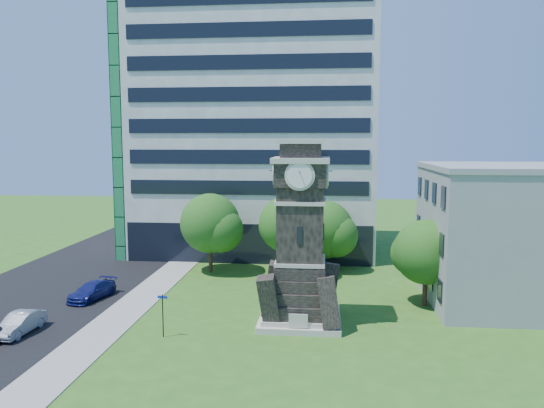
# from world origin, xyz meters

# --- Properties ---
(ground) EXTENTS (160.00, 160.00, 0.00)m
(ground) POSITION_xyz_m (0.00, 0.00, 0.00)
(ground) COLOR #2C5C1A
(ground) RESTS_ON ground
(sidewalk) EXTENTS (3.00, 70.00, 0.06)m
(sidewalk) POSITION_xyz_m (-9.50, 5.00, 0.03)
(sidewalk) COLOR gray
(sidewalk) RESTS_ON ground
(street) EXTENTS (14.00, 80.00, 0.02)m
(street) POSITION_xyz_m (-18.00, 5.00, 0.01)
(street) COLOR black
(street) RESTS_ON ground
(clock_tower) EXTENTS (5.40, 5.40, 12.22)m
(clock_tower) POSITION_xyz_m (3.00, 2.00, 5.28)
(clock_tower) COLOR #B9AFA1
(clock_tower) RESTS_ON ground
(office_tall) EXTENTS (26.20, 15.11, 28.60)m
(office_tall) POSITION_xyz_m (-3.20, 25.84, 14.22)
(office_tall) COLOR white
(office_tall) RESTS_ON ground
(office_low) EXTENTS (15.20, 12.20, 10.40)m
(office_low) POSITION_xyz_m (19.97, 8.00, 5.21)
(office_low) COLOR gray
(office_low) RESTS_ON ground
(car_street_mid) EXTENTS (1.62, 4.07, 1.32)m
(car_street_mid) POSITION_xyz_m (-14.56, -2.01, 0.66)
(car_street_mid) COLOR gray
(car_street_mid) RESTS_ON ground
(car_street_north) EXTENTS (2.82, 4.79, 1.30)m
(car_street_north) POSITION_xyz_m (-13.25, 5.57, 0.65)
(car_street_north) COLOR navy
(car_street_north) RESTS_ON ground
(car_east_lot) EXTENTS (4.79, 3.00, 1.23)m
(car_east_lot) POSITION_xyz_m (16.89, 3.68, 0.62)
(car_east_lot) COLOR #4E4E53
(car_east_lot) RESTS_ON ground
(park_bench) EXTENTS (1.82, 0.49, 0.94)m
(park_bench) POSITION_xyz_m (1.27, 1.94, 0.50)
(park_bench) COLOR black
(park_bench) RESTS_ON ground
(street_sign) EXTENTS (0.65, 0.07, 2.72)m
(street_sign) POSITION_xyz_m (-5.35, -1.66, 1.70)
(street_sign) COLOR black
(street_sign) RESTS_ON ground
(tree_nw) EXTENTS (6.05, 5.50, 7.37)m
(tree_nw) POSITION_xyz_m (-5.84, 14.73, 4.44)
(tree_nw) COLOR #332114
(tree_nw) RESTS_ON ground
(tree_nc) EXTENTS (5.63, 5.12, 7.35)m
(tree_nc) POSITION_xyz_m (1.38, 13.75, 4.60)
(tree_nc) COLOR #332114
(tree_nc) RESTS_ON ground
(tree_ne) EXTENTS (6.05, 5.50, 6.63)m
(tree_ne) POSITION_xyz_m (4.60, 16.74, 3.72)
(tree_ne) COLOR #332114
(tree_ne) RESTS_ON ground
(tree_east) EXTENTS (5.26, 4.78, 6.44)m
(tree_east) POSITION_xyz_m (12.08, 6.46, 3.88)
(tree_east) COLOR #332114
(tree_east) RESTS_ON ground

